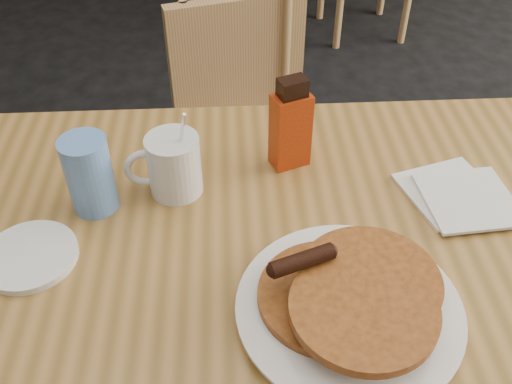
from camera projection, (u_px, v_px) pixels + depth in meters
main_table at (297, 268)px, 0.91m from camera, size 1.36×0.99×0.75m
chair_main_far at (243, 128)px, 1.58m from camera, size 0.43×0.43×0.82m
pancake_plate at (350, 302)px, 0.78m from camera, size 0.32×0.32×0.09m
coffee_mug at (172, 164)px, 0.96m from camera, size 0.13×0.09×0.17m
syrup_bottle at (291, 126)px, 1.00m from camera, size 0.07×0.06×0.17m
napkin_stack at (459, 196)px, 0.97m from camera, size 0.18×0.19×0.01m
blue_tumbler at (89, 175)px, 0.92m from camera, size 0.09×0.09×0.13m
side_saucer at (30, 256)px, 0.87m from camera, size 0.18×0.18×0.01m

